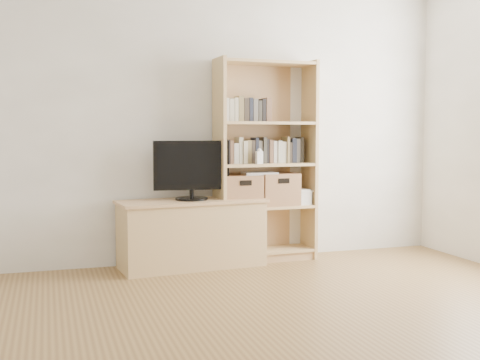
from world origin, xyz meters
name	(u,v)px	position (x,y,z in m)	size (l,w,h in m)	color
floor	(336,355)	(0.00, 0.00, 0.00)	(4.50, 5.00, 0.01)	brown
back_wall	(212,119)	(0.00, 2.50, 1.30)	(4.50, 0.02, 2.60)	beige
tv_stand	(192,235)	(-0.25, 2.27, 0.28)	(1.24, 0.46, 0.57)	tan
bookshelf	(266,161)	(0.46, 2.34, 0.92)	(0.92, 0.33, 1.83)	tan
television	(191,170)	(-0.25, 2.27, 0.85)	(0.66, 0.05, 0.52)	black
books_row_mid	(265,151)	(0.46, 2.36, 1.01)	(0.82, 0.16, 0.22)	#323029
books_row_upper	(244,110)	(0.26, 2.35, 1.37)	(0.39, 0.14, 0.20)	#323029
baby_monitor	(259,158)	(0.36, 2.23, 0.95)	(0.06, 0.04, 0.11)	white
basket_left	(241,191)	(0.22, 2.32, 0.65)	(0.35, 0.28, 0.28)	#9A6A45
basket_right	(277,189)	(0.57, 2.34, 0.66)	(0.36, 0.29, 0.29)	#9A6A45
laptop	(260,173)	(0.40, 2.31, 0.81)	(0.30, 0.21, 0.02)	silver
magazine_stack	(297,197)	(0.78, 2.34, 0.57)	(0.18, 0.26, 0.12)	silver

